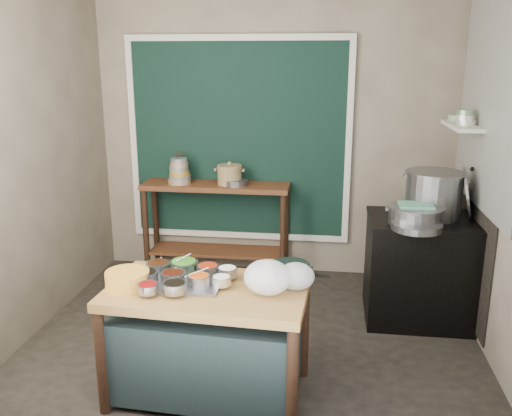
# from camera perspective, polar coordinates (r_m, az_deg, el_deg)

# --- Properties ---
(floor) EXTENTS (3.50, 3.00, 0.02)m
(floor) POSITION_cam_1_polar(r_m,az_deg,el_deg) (4.41, -0.33, -13.66)
(floor) COLOR #2D2822
(floor) RESTS_ON ground
(back_wall) EXTENTS (3.50, 0.02, 2.80)m
(back_wall) POSITION_cam_1_polar(r_m,az_deg,el_deg) (5.40, 1.91, 7.61)
(back_wall) COLOR gray
(back_wall) RESTS_ON floor
(left_wall) EXTENTS (0.02, 3.00, 2.80)m
(left_wall) POSITION_cam_1_polar(r_m,az_deg,el_deg) (4.52, -23.14, 4.84)
(left_wall) COLOR gray
(left_wall) RESTS_ON floor
(right_wall) EXTENTS (0.02, 3.00, 2.80)m
(right_wall) POSITION_cam_1_polar(r_m,az_deg,el_deg) (4.07, 25.04, 3.60)
(right_wall) COLOR gray
(right_wall) RESTS_ON floor
(curtain_panel) EXTENTS (2.10, 0.02, 1.90)m
(curtain_panel) POSITION_cam_1_polar(r_m,az_deg,el_deg) (5.42, -1.85, 7.10)
(curtain_panel) COLOR black
(curtain_panel) RESTS_ON back_wall
(curtain_frame) EXTENTS (2.22, 0.03, 2.02)m
(curtain_frame) POSITION_cam_1_polar(r_m,az_deg,el_deg) (5.41, -1.87, 7.08)
(curtain_frame) COLOR beige
(curtain_frame) RESTS_ON back_wall
(tile_panel) EXTENTS (0.02, 1.70, 1.70)m
(tile_panel) POSITION_cam_1_polar(r_m,az_deg,el_deg) (4.53, 23.39, 10.61)
(tile_panel) COLOR #B2B2AA
(tile_panel) RESTS_ON right_wall
(soot_patch) EXTENTS (0.01, 1.30, 1.30)m
(soot_patch) POSITION_cam_1_polar(r_m,az_deg,el_deg) (4.84, 21.70, -2.93)
(soot_patch) COLOR black
(soot_patch) RESTS_ON right_wall
(wall_shelf) EXTENTS (0.22, 0.70, 0.03)m
(wall_shelf) POSITION_cam_1_polar(r_m,az_deg,el_deg) (4.82, 20.94, 8.07)
(wall_shelf) COLOR beige
(wall_shelf) RESTS_ON right_wall
(prep_table) EXTENTS (1.29, 0.78, 0.75)m
(prep_table) POSITION_cam_1_polar(r_m,az_deg,el_deg) (3.61, -5.04, -13.80)
(prep_table) COLOR olive
(prep_table) RESTS_ON floor
(back_counter) EXTENTS (1.45, 0.40, 0.95)m
(back_counter) POSITION_cam_1_polar(r_m,az_deg,el_deg) (5.47, -4.17, -2.28)
(back_counter) COLOR #4E2816
(back_counter) RESTS_ON floor
(stove_block) EXTENTS (0.90, 0.68, 0.85)m
(stove_block) POSITION_cam_1_polar(r_m,az_deg,el_deg) (4.76, 17.07, -6.34)
(stove_block) COLOR black
(stove_block) RESTS_ON floor
(stove_top) EXTENTS (0.92, 0.69, 0.03)m
(stove_top) POSITION_cam_1_polar(r_m,az_deg,el_deg) (4.62, 17.49, -1.25)
(stove_top) COLOR black
(stove_top) RESTS_ON stove_block
(condiment_tray) EXTENTS (0.51, 0.37, 0.02)m
(condiment_tray) POSITION_cam_1_polar(r_m,az_deg,el_deg) (3.51, -7.68, -7.74)
(condiment_tray) COLOR gray
(condiment_tray) RESTS_ON prep_table
(condiment_bowls) EXTENTS (0.65, 0.51, 0.07)m
(condiment_bowls) POSITION_cam_1_polar(r_m,az_deg,el_deg) (3.51, -7.96, -6.98)
(condiment_bowls) COLOR gray
(condiment_bowls) RESTS_ON condiment_tray
(yellow_basin) EXTENTS (0.32, 0.32, 0.11)m
(yellow_basin) POSITION_cam_1_polar(r_m,az_deg,el_deg) (3.51, -13.37, -7.31)
(yellow_basin) COLOR gold
(yellow_basin) RESTS_ON prep_table
(saucepan) EXTENTS (0.30, 0.30, 0.14)m
(saucepan) POSITION_cam_1_polar(r_m,az_deg,el_deg) (3.46, 3.62, -6.91)
(saucepan) COLOR gray
(saucepan) RESTS_ON prep_table
(plastic_bag_a) EXTENTS (0.33, 0.30, 0.22)m
(plastic_bag_a) POSITION_cam_1_polar(r_m,az_deg,el_deg) (3.30, 1.22, -7.31)
(plastic_bag_a) COLOR white
(plastic_bag_a) RESTS_ON prep_table
(plastic_bag_b) EXTENTS (0.27, 0.25, 0.17)m
(plastic_bag_b) POSITION_cam_1_polar(r_m,az_deg,el_deg) (3.38, 4.26, -7.17)
(plastic_bag_b) COLOR white
(plastic_bag_b) RESTS_ON prep_table
(bowl_stack) EXTENTS (0.22, 0.22, 0.25)m
(bowl_stack) POSITION_cam_1_polar(r_m,az_deg,el_deg) (5.37, -8.04, 3.73)
(bowl_stack) COLOR tan
(bowl_stack) RESTS_ON back_counter
(utensil_cup) EXTENTS (0.19, 0.19, 0.10)m
(utensil_cup) POSITION_cam_1_polar(r_m,az_deg,el_deg) (5.43, -8.03, 3.21)
(utensil_cup) COLOR gray
(utensil_cup) RESTS_ON back_counter
(ceramic_crock) EXTENTS (0.25, 0.25, 0.17)m
(ceramic_crock) POSITION_cam_1_polar(r_m,az_deg,el_deg) (5.28, -2.80, 3.41)
(ceramic_crock) COLOR #937B50
(ceramic_crock) RESTS_ON back_counter
(wide_bowl) EXTENTS (0.29, 0.29, 0.06)m
(wide_bowl) POSITION_cam_1_polar(r_m,az_deg,el_deg) (5.25, -2.10, 2.69)
(wide_bowl) COLOR gray
(wide_bowl) RESTS_ON back_counter
(stock_pot) EXTENTS (0.61, 0.61, 0.38)m
(stock_pot) POSITION_cam_1_polar(r_m,az_deg,el_deg) (4.64, 18.19, 1.38)
(stock_pot) COLOR gray
(stock_pot) RESTS_ON stove_top
(pot_lid) EXTENTS (0.19, 0.44, 0.42)m
(pot_lid) POSITION_cam_1_polar(r_m,az_deg,el_deg) (4.70, 21.32, 1.49)
(pot_lid) COLOR gray
(pot_lid) RESTS_ON stove_top
(steamer) EXTENTS (0.48, 0.48, 0.14)m
(steamer) POSITION_cam_1_polar(r_m,az_deg,el_deg) (4.42, 16.42, -0.74)
(steamer) COLOR gray
(steamer) RESTS_ON stove_top
(green_cloth) EXTENTS (0.26, 0.20, 0.02)m
(green_cloth) POSITION_cam_1_polar(r_m,az_deg,el_deg) (4.39, 16.50, 0.29)
(green_cloth) COLOR #589C7C
(green_cloth) RESTS_ON steamer
(shallow_pan) EXTENTS (0.51, 0.51, 0.05)m
(shallow_pan) POSITION_cam_1_polar(r_m,az_deg,el_deg) (4.29, 16.55, -1.85)
(shallow_pan) COLOR gray
(shallow_pan) RESTS_ON stove_top
(shelf_bowl_stack) EXTENTS (0.15, 0.15, 0.12)m
(shelf_bowl_stack) POSITION_cam_1_polar(r_m,az_deg,el_deg) (4.74, 21.21, 8.83)
(shelf_bowl_stack) COLOR silver
(shelf_bowl_stack) RESTS_ON wall_shelf
(shelf_bowl_green) EXTENTS (0.19, 0.19, 0.06)m
(shelf_bowl_green) POSITION_cam_1_polar(r_m,az_deg,el_deg) (5.02, 20.45, 8.86)
(shelf_bowl_green) COLOR gray
(shelf_bowl_green) RESTS_ON wall_shelf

